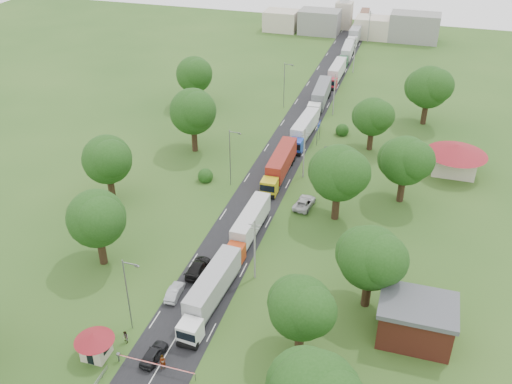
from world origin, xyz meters
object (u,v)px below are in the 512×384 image
at_px(boom_barrier, 144,362).
at_px(car_lane_front, 154,354).
at_px(car_lane_mid, 175,292).
at_px(truck_0, 210,291).
at_px(info_sign, 319,128).
at_px(pedestrian_near, 163,362).
at_px(guard_booth, 95,342).

distance_m(boom_barrier, car_lane_front, 1.55).
height_order(boom_barrier, car_lane_front, car_lane_front).
bearing_deg(car_lane_mid, truck_0, 173.60).
relative_size(info_sign, truck_0, 0.27).
height_order(boom_barrier, pedestrian_near, pedestrian_near).
bearing_deg(guard_booth, car_lane_front, 13.61).
xyz_separation_m(truck_0, pedestrian_near, (-1.33, -10.86, -1.24)).
bearing_deg(car_lane_front, info_sign, -91.89).
bearing_deg(info_sign, guard_booth, -101.68).
height_order(car_lane_front, car_lane_mid, car_lane_front).
relative_size(guard_booth, info_sign, 1.07).
bearing_deg(info_sign, boom_barrier, -96.24).
bearing_deg(guard_booth, pedestrian_near, 3.69).
bearing_deg(guard_booth, truck_0, 51.33).
bearing_deg(car_lane_front, truck_0, -102.19).
xyz_separation_m(guard_booth, info_sign, (12.40, 60.00, 0.84)).
distance_m(car_lane_front, pedestrian_near, 1.87).
height_order(info_sign, pedestrian_near, info_sign).
height_order(car_lane_front, pedestrian_near, pedestrian_near).
height_order(truck_0, car_lane_front, truck_0).
distance_m(guard_booth, car_lane_front, 6.54).
relative_size(boom_barrier, guard_booth, 2.10).
bearing_deg(pedestrian_near, guard_booth, 159.35).
height_order(guard_booth, car_lane_mid, guard_booth).
relative_size(info_sign, pedestrian_near, 2.17).
height_order(truck_0, car_lane_mid, truck_0).
relative_size(car_lane_mid, pedestrian_near, 2.17).
bearing_deg(pedestrian_near, car_lane_mid, 83.48).
xyz_separation_m(truck_0, car_lane_front, (-2.89, -9.86, -1.47)).
height_order(boom_barrier, info_sign, info_sign).
relative_size(guard_booth, car_lane_front, 1.05).
xyz_separation_m(boom_barrier, truck_0, (3.25, 11.36, 1.29)).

